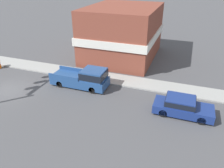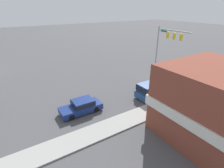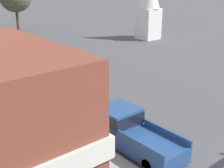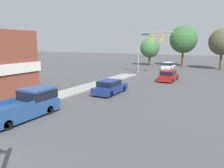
% 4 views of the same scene
% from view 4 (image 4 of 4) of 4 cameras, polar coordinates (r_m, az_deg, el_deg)
% --- Properties ---
extents(far_signal_assembly, '(6.25, 0.49, 7.51)m').
position_cam_4_polar(far_signal_assembly, '(38.39, 9.54, 10.61)').
color(far_signal_assembly, gray).
rests_on(far_signal_assembly, ground).
extents(car_lead, '(1.92, 4.61, 1.48)m').
position_cam_4_polar(car_lead, '(23.01, -0.58, -0.66)').
color(car_lead, black).
rests_on(car_lead, ground).
extents(car_distant, '(1.80, 4.47, 1.55)m').
position_cam_4_polar(car_distant, '(45.56, 14.50, 4.64)').
color(car_distant, black).
rests_on(car_distant, ground).
extents(car_oncoming, '(1.91, 4.42, 1.55)m').
position_cam_4_polar(car_oncoming, '(31.70, 14.48, 2.17)').
color(car_oncoming, black).
rests_on(car_oncoming, ground).
extents(pickup_truck_parked, '(2.10, 5.67, 1.97)m').
position_cam_4_polar(pickup_truck_parked, '(16.94, -21.21, -4.86)').
color(pickup_truck_parked, black).
rests_on(pickup_truck_parked, ground).
extents(backdrop_tree_left_far, '(4.55, 4.55, 6.44)m').
position_cam_4_polar(backdrop_tree_left_far, '(53.14, 9.84, 9.24)').
color(backdrop_tree_left_far, '#4C3823').
rests_on(backdrop_tree_left_far, ground).
extents(backdrop_tree_left_mid, '(6.12, 6.12, 9.16)m').
position_cam_4_polar(backdrop_tree_left_mid, '(52.73, 18.16, 10.98)').
color(backdrop_tree_left_mid, '#4C3823').
rests_on(backdrop_tree_left_mid, ground).
extents(backdrop_tree_center, '(5.20, 5.20, 8.12)m').
position_cam_4_polar(backdrop_tree_center, '(48.77, 26.88, 9.76)').
color(backdrop_tree_center, '#4C3823').
rests_on(backdrop_tree_center, ground).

